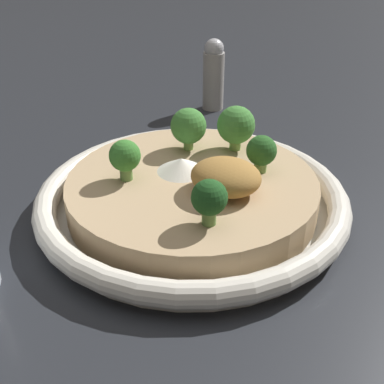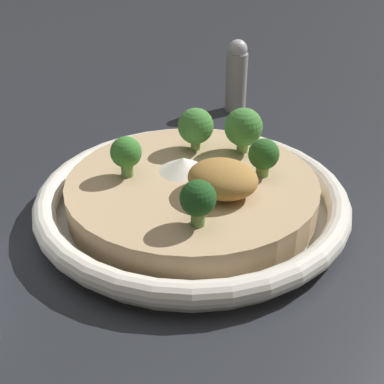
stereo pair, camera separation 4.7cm
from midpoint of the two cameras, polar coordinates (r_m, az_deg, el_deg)
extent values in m
plane|color=#23262B|center=(0.48, 2.79, -2.34)|extent=(6.00, 6.00, 0.00)
cylinder|color=silver|center=(0.48, 2.80, -2.01)|extent=(0.28, 0.28, 0.01)
torus|color=silver|center=(0.47, 2.85, -0.55)|extent=(0.31, 0.31, 0.02)
cylinder|color=tan|center=(0.47, 2.86, -0.08)|extent=(0.24, 0.24, 0.03)
cone|color=white|center=(0.48, 1.79, 3.23)|extent=(0.05, 0.05, 0.01)
ellipsoid|color=#A37538|center=(0.44, 6.77, 1.50)|extent=(0.07, 0.06, 0.03)
cylinder|color=#759E4C|center=(0.52, 3.05, 6.01)|extent=(0.01, 0.01, 0.02)
sphere|color=#428438|center=(0.51, 3.10, 7.76)|extent=(0.04, 0.04, 0.04)
cylinder|color=#668E47|center=(0.47, -4.84, 2.92)|extent=(0.02, 0.02, 0.02)
sphere|color=#387A2D|center=(0.46, -4.92, 4.65)|extent=(0.03, 0.03, 0.03)
cylinder|color=#668E47|center=(0.39, 4.16, -2.78)|extent=(0.02, 0.02, 0.02)
sphere|color=#1E4C1E|center=(0.38, 4.24, -0.83)|extent=(0.03, 0.03, 0.03)
cylinder|color=#759E4C|center=(0.47, 11.21, 2.79)|extent=(0.02, 0.02, 0.02)
sphere|color=#285B23|center=(0.47, 11.39, 4.35)|extent=(0.03, 0.03, 0.03)
cylinder|color=#759E4C|center=(0.52, 8.63, 5.71)|extent=(0.02, 0.02, 0.02)
sphere|color=#428438|center=(0.51, 8.78, 7.56)|extent=(0.04, 0.04, 0.04)
cylinder|color=#9E9993|center=(0.73, 7.15, 12.74)|extent=(0.03, 0.03, 0.08)
sphere|color=#B2B2B7|center=(0.72, 7.40, 16.38)|extent=(0.03, 0.03, 0.03)
camera|label=1|loc=(0.02, -87.14, 1.69)|focal=45.00mm
camera|label=2|loc=(0.02, 92.86, -1.69)|focal=45.00mm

